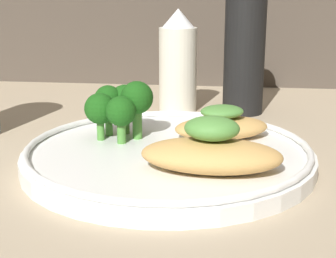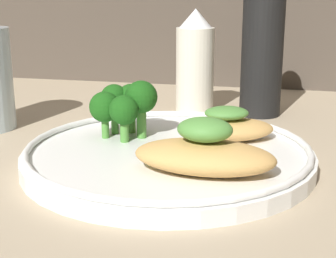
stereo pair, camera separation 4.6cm
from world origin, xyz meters
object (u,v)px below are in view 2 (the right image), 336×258
(sauce_bottle, at_px, (195,63))
(pepper_grinder, at_px, (262,51))
(plate, at_px, (168,154))
(broccoli_bunch, at_px, (124,103))

(sauce_bottle, relative_size, pepper_grinder, 0.74)
(plate, relative_size, sauce_bottle, 2.02)
(sauce_bottle, distance_m, pepper_grinder, 0.09)
(pepper_grinder, bearing_deg, plate, -108.57)
(broccoli_bunch, bearing_deg, pepper_grinder, 55.48)
(plate, bearing_deg, broccoli_bunch, 147.25)
(sauce_bottle, bearing_deg, broccoli_bunch, -102.17)
(sauce_bottle, bearing_deg, pepper_grinder, -0.00)
(plate, bearing_deg, sauce_bottle, 93.55)
(plate, xyz_separation_m, pepper_grinder, (0.07, 0.21, 0.07))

